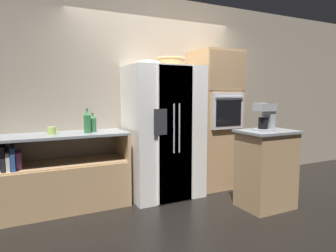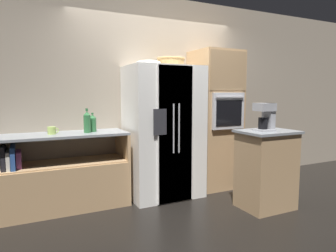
% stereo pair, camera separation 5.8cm
% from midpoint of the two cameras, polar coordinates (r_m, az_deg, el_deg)
% --- Properties ---
extents(ground_plane, '(20.00, 20.00, 0.00)m').
position_cam_midpoint_polar(ground_plane, '(4.27, -0.21, -13.13)').
color(ground_plane, black).
extents(wall_back, '(12.00, 0.06, 2.80)m').
position_cam_midpoint_polar(wall_back, '(4.45, -2.91, 6.04)').
color(wall_back, tan).
rests_on(wall_back, ground_plane).
extents(counter_left, '(1.60, 0.57, 0.93)m').
position_cam_midpoint_polar(counter_left, '(3.93, -20.35, -10.00)').
color(counter_left, tan).
rests_on(counter_left, ground_plane).
extents(refrigerator, '(0.98, 0.76, 1.78)m').
position_cam_midpoint_polar(refrigerator, '(4.10, -1.26, -1.13)').
color(refrigerator, white).
rests_on(refrigerator, ground_plane).
extents(wall_oven, '(0.65, 0.69, 2.04)m').
position_cam_midpoint_polar(wall_oven, '(4.57, 8.46, 1.24)').
color(wall_oven, tan).
rests_on(wall_oven, ground_plane).
extents(island_counter, '(0.67, 0.52, 0.97)m').
position_cam_midpoint_polar(island_counter, '(3.92, 17.76, -7.78)').
color(island_counter, tan).
rests_on(island_counter, ground_plane).
extents(wicker_basket, '(0.38, 0.38, 0.13)m').
position_cam_midpoint_polar(wicker_basket, '(4.20, 0.10, 12.12)').
color(wicker_basket, tan).
rests_on(wicker_basket, refrigerator).
extents(fruit_bowl, '(0.32, 0.32, 0.06)m').
position_cam_midpoint_polar(fruit_bowl, '(3.94, -4.14, 11.96)').
color(fruit_bowl, white).
rests_on(fruit_bowl, refrigerator).
extents(bottle_tall, '(0.09, 0.09, 0.30)m').
position_cam_midpoint_polar(bottle_tall, '(3.80, -15.56, 0.75)').
color(bottle_tall, '#33723F').
rests_on(bottle_tall, counter_left).
extents(bottle_short, '(0.09, 0.09, 0.24)m').
position_cam_midpoint_polar(bottle_short, '(3.88, -14.58, 0.56)').
color(bottle_short, '#33723F').
rests_on(bottle_short, counter_left).
extents(mug, '(0.13, 0.09, 0.09)m').
position_cam_midpoint_polar(mug, '(3.79, -21.66, -0.84)').
color(mug, '#B2D166').
rests_on(mug, counter_left).
extents(coffee_maker, '(0.21, 0.19, 0.33)m').
position_cam_midpoint_polar(coffee_maker, '(3.77, 17.71, 1.91)').
color(coffee_maker, '#B2B2B7').
rests_on(coffee_maker, island_counter).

